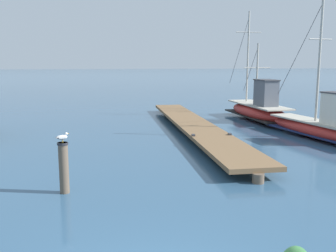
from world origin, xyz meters
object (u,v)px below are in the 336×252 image
at_px(fishing_boat_0, 322,127).
at_px(perched_seagull, 62,137).
at_px(fishing_boat_1, 259,109).
at_px(mooring_piling, 64,167).

distance_m(fishing_boat_0, perched_seagull, 12.41).
bearing_deg(perched_seagull, fishing_boat_0, 25.03).
xyz_separation_m(fishing_boat_0, fishing_boat_1, (-0.34, 6.14, 0.10)).
distance_m(fishing_boat_1, perched_seagull, 15.75).
bearing_deg(fishing_boat_1, perched_seagull, -133.70).
xyz_separation_m(fishing_boat_0, mooring_piling, (-11.21, -5.23, 0.15)).
xyz_separation_m(fishing_boat_1, perched_seagull, (-10.87, -11.37, 0.87)).
height_order(fishing_boat_1, perched_seagull, fishing_boat_1).
xyz_separation_m(fishing_boat_0, perched_seagull, (-11.21, -5.23, 0.97)).
bearing_deg(fishing_boat_1, fishing_boat_0, -86.79).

